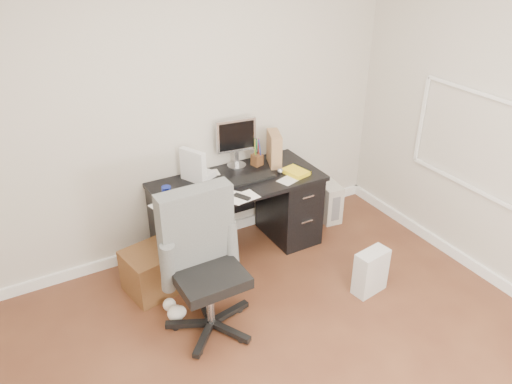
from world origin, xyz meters
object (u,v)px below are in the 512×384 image
desk (238,214)px  pc_tower (326,199)px  office_chair (208,269)px  lcd_monitor (236,143)px  keyboard (252,178)px  wicker_basket (151,272)px

desk → pc_tower: (1.08, 0.10, -0.20)m
office_chair → pc_tower: (1.74, 0.90, -0.36)m
lcd_monitor → desk: bearing=-109.2°
pc_tower → office_chair: bearing=-145.5°
keyboard → wicker_basket: (-1.02, -0.11, -0.57)m
wicker_basket → lcd_monitor: bearing=21.7°
desk → wicker_basket: size_ratio=3.90×
keyboard → office_chair: size_ratio=0.37×
wicker_basket → keyboard: bearing=5.9°
desk → keyboard: 0.38m
lcd_monitor → pc_tower: bearing=-1.9°
lcd_monitor → office_chair: size_ratio=0.42×
office_chair → wicker_basket: office_chair is taller
keyboard → lcd_monitor: bearing=88.5°
lcd_monitor → wicker_basket: lcd_monitor is taller
desk → lcd_monitor: (0.12, 0.24, 0.59)m
keyboard → office_chair: office_chair is taller
pc_tower → wicker_basket: (-1.99, -0.26, -0.01)m
pc_tower → lcd_monitor: bearing=178.3°
keyboard → pc_tower: keyboard is taller
pc_tower → wicker_basket: pc_tower is taller
office_chair → wicker_basket: 0.78m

